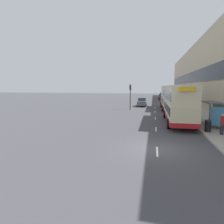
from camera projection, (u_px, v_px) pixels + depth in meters
ground_plane at (157, 149)px, 13.41m from camera, size 220.00×220.00×0.00m
pavement at (181, 103)px, 49.47m from camera, size 5.00×93.00×0.14m
terrace_facade at (200, 74)px, 47.76m from camera, size 3.10×93.00×14.40m
lane_mark_0 at (157, 151)px, 12.92m from camera, size 0.12×2.00×0.01m
lane_mark_1 at (156, 129)px, 19.63m from camera, size 0.12×2.00×0.01m
lane_mark_2 at (155, 118)px, 26.34m from camera, size 0.12×2.00×0.01m
lane_mark_3 at (155, 112)px, 33.05m from camera, size 0.12×2.00×0.01m
lane_mark_4 at (155, 108)px, 39.76m from camera, size 0.12×2.00×0.01m
bus_shelter at (215, 109)px, 20.17m from camera, size 1.60×4.20×2.48m
double_decker_bus_near at (178, 103)px, 22.65m from camera, size 2.85×11.02×4.30m
double_decker_bus_ahead at (169, 97)px, 36.41m from camera, size 2.85×11.17×4.30m
car_0 at (162, 95)px, 76.17m from camera, size 1.93×4.03×1.84m
car_1 at (142, 102)px, 42.09m from camera, size 1.95×4.45×1.84m
car_2 at (162, 97)px, 64.18m from camera, size 2.08×4.11×1.79m
car_3 at (163, 98)px, 57.99m from camera, size 2.03×3.90×1.66m
pedestrian_1 at (222, 124)px, 16.78m from camera, size 0.35×0.35×1.78m
pedestrian_2 at (213, 112)px, 24.89m from camera, size 0.35×0.35×1.79m
litter_bin at (208, 126)px, 17.95m from camera, size 0.55×0.55×1.05m
traffic_light_far_kerb at (130, 93)px, 35.55m from camera, size 0.30×0.32×4.57m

